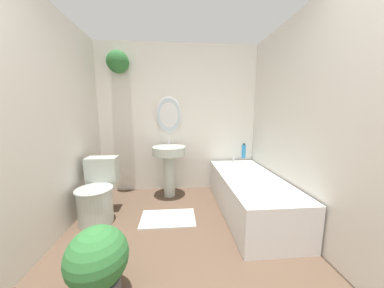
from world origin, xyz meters
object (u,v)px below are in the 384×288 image
Objects in this scene: pedestal_sink at (169,160)px; bathtub at (249,193)px; toilet at (98,194)px; potted_plant at (98,262)px; shampoo_bottle at (244,151)px.

pedestal_sink is 1.27m from bathtub.
pedestal_sink reaches higher than toilet.
potted_plant is (-0.43, -1.72, -0.27)m from pedestal_sink.
potted_plant is (-1.50, -1.12, 0.05)m from bathtub.
pedestal_sink reaches higher than bathtub.
potted_plant is at bearing -68.87° from toilet.
toilet is 1.34× the size of potted_plant.
pedestal_sink reaches higher than potted_plant.
toilet is 0.44× the size of bathtub.
shampoo_bottle reaches higher than potted_plant.
pedestal_sink is 0.53× the size of bathtub.
bathtub is 3.07× the size of potted_plant.
shampoo_bottle is (1.23, 0.11, 0.11)m from pedestal_sink.
pedestal_sink is 1.62× the size of potted_plant.
bathtub is 0.85m from shampoo_bottle.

